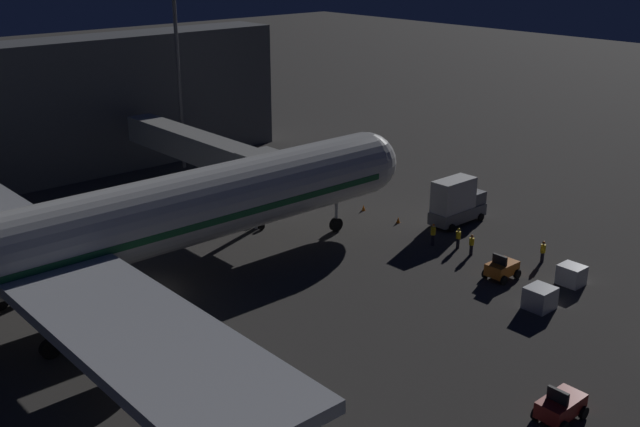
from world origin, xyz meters
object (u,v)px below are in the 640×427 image
baggage_tug_lead (502,269)px  ground_crew_by_belt_loader (472,244)px  jet_bridge (209,152)px  apron_floodlight_mast (178,70)px  baggage_container_near_belt (540,298)px  baggage_container_mid_row (571,275)px  pushback_tug (561,406)px  traffic_cone_nose_port (398,220)px  ground_crew_near_nose_gear (458,237)px  ground_crew_marshaller_fwd (543,251)px  airliner_at_gate (25,252)px  ground_crew_under_port_wing (433,233)px  traffic_cone_nose_starboard (364,208)px  catering_truck (457,202)px

baggage_tug_lead → ground_crew_by_belt_loader: size_ratio=1.39×
jet_bridge → ground_crew_by_belt_loader: bearing=-158.4°
jet_bridge → ground_crew_by_belt_loader: jet_bridge is taller
apron_floodlight_mast → baggage_container_near_belt: bearing=180.0°
baggage_container_mid_row → pushback_tug: bearing=119.5°
pushback_tug → traffic_cone_nose_port: (25.76, -15.20, -0.51)m
ground_crew_near_nose_gear → ground_crew_marshaller_fwd: (-6.18, -2.70, 0.01)m
airliner_at_gate → ground_crew_under_port_wing: 31.50m
baggage_container_mid_row → baggage_tug_lead: bearing=36.4°
ground_crew_marshaller_fwd → traffic_cone_nose_starboard: (17.84, 2.03, -0.70)m
apron_floodlight_mast → airliner_at_gate: bearing=133.3°
baggage_container_near_belt → ground_crew_near_nose_gear: size_ratio=1.06×
baggage_container_near_belt → ground_crew_under_port_wing: (12.30, -3.24, 0.27)m
jet_bridge → ground_crew_under_port_wing: size_ratio=12.05×
pushback_tug → traffic_cone_nose_starboard: size_ratio=5.04×
ground_crew_under_port_wing → baggage_container_mid_row: bearing=-171.0°
baggage_container_mid_row → ground_crew_under_port_wing: (11.63, 1.83, 0.31)m
apron_floodlight_mast → traffic_cone_nose_starboard: size_ratio=34.00×
ground_crew_near_nose_gear → airliner_at_gate: bearing=73.2°
baggage_container_mid_row → traffic_cone_nose_starboard: 21.53m
ground_crew_by_belt_loader → traffic_cone_nose_starboard: bearing=-4.3°
traffic_cone_nose_starboard → baggage_container_mid_row: bearing=-179.7°
baggage_tug_lead → ground_crew_marshaller_fwd: size_ratio=1.37×
baggage_container_mid_row → ground_crew_under_port_wing: ground_crew_under_port_wing is taller
traffic_cone_nose_starboard → catering_truck: bearing=-155.1°
airliner_at_gate → pushback_tug: bearing=-149.0°
jet_bridge → catering_truck: jet_bridge is taller
ground_crew_by_belt_loader → ground_crew_marshaller_fwd: ground_crew_marshaller_fwd is taller
jet_bridge → traffic_cone_nose_port: 18.38m
pushback_tug → ground_crew_marshaller_fwd: bearing=-54.4°
baggage_tug_lead → ground_crew_near_nose_gear: 6.25m
apron_floodlight_mast → traffic_cone_nose_starboard: 26.04m
baggage_container_near_belt → ground_crew_marshaller_fwd: ground_crew_marshaller_fwd is taller
traffic_cone_nose_port → pushback_tug: bearing=149.5°
jet_bridge → catering_truck: 22.88m
catering_truck → ground_crew_under_port_wing: catering_truck is taller
apron_floodlight_mast → catering_truck: apron_floodlight_mast is taller
ground_crew_under_port_wing → ground_crew_by_belt_loader: bearing=-168.0°
ground_crew_near_nose_gear → ground_crew_under_port_wing: size_ratio=0.92×
baggage_container_near_belt → traffic_cone_nose_starboard: baggage_container_near_belt is taller
jet_bridge → traffic_cone_nose_port: size_ratio=41.40×
ground_crew_under_port_wing → traffic_cone_nose_starboard: bearing=-9.9°
pushback_tug → baggage_container_mid_row: pushback_tug is taller
ground_crew_near_nose_gear → traffic_cone_nose_starboard: (11.66, -0.67, -0.69)m
airliner_at_gate → ground_crew_by_belt_loader: bearing=-109.7°
pushback_tug → baggage_container_near_belt: bearing=-52.1°
airliner_at_gate → baggage_tug_lead: bearing=-117.7°
apron_floodlight_mast → ground_crew_under_port_wing: apron_floodlight_mast is taller
baggage_tug_lead → ground_crew_by_belt_loader: (4.25, -1.84, 0.18)m
traffic_cone_nose_port → traffic_cone_nose_starboard: bearing=0.0°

